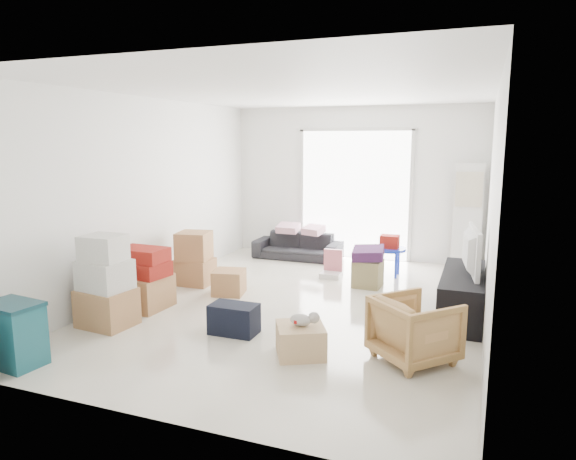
% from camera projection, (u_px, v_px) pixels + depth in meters
% --- Properties ---
extents(room_shell, '(4.98, 6.48, 3.18)m').
position_uv_depth(room_shell, '(298.00, 202.00, 6.42)').
color(room_shell, white).
rests_on(room_shell, ground).
extents(sliding_door, '(2.10, 0.04, 2.33)m').
position_uv_depth(sliding_door, '(354.00, 189.00, 9.18)').
color(sliding_door, white).
rests_on(sliding_door, room_shell).
extents(ac_tower, '(0.45, 0.30, 1.75)m').
position_uv_depth(ac_tower, '(468.00, 218.00, 8.26)').
color(ac_tower, silver).
rests_on(ac_tower, room_shell).
extents(tv_console, '(0.49, 1.62, 0.54)m').
position_uv_depth(tv_console, '(462.00, 295.00, 6.20)').
color(tv_console, black).
rests_on(tv_console, room_shell).
extents(television, '(0.67, 1.02, 0.13)m').
position_uv_depth(television, '(464.00, 268.00, 6.14)').
color(television, black).
rests_on(television, tv_console).
extents(sofa, '(1.57, 0.47, 0.61)m').
position_uv_depth(sofa, '(298.00, 242.00, 9.22)').
color(sofa, '#222327').
rests_on(sofa, room_shell).
extents(pillow_left, '(0.36, 0.29, 0.11)m').
position_uv_depth(pillow_left, '(288.00, 221.00, 9.24)').
color(pillow_left, '#C48F9D').
rests_on(pillow_left, sofa).
extents(pillow_right, '(0.39, 0.35, 0.11)m').
position_uv_depth(pillow_right, '(313.00, 223.00, 9.05)').
color(pillow_right, '#C48F9D').
rests_on(pillow_right, sofa).
extents(armchair, '(0.93, 0.93, 0.70)m').
position_uv_depth(armchair, '(415.00, 326.00, 4.93)').
color(armchair, tan).
rests_on(armchair, room_shell).
extents(storage_bins, '(0.57, 0.43, 0.62)m').
position_uv_depth(storage_bins, '(14.00, 334.00, 4.84)').
color(storage_bins, '#164F5A').
rests_on(storage_bins, room_shell).
extents(box_stack_a, '(0.62, 0.53, 1.06)m').
position_uv_depth(box_stack_a, '(106.00, 286.00, 5.84)').
color(box_stack_a, '#A66B4B').
rests_on(box_stack_a, room_shell).
extents(box_stack_b, '(0.68, 0.61, 0.78)m').
position_uv_depth(box_stack_b, '(143.00, 280.00, 6.49)').
color(box_stack_b, '#A66B4B').
rests_on(box_stack_b, room_shell).
extents(box_stack_c, '(0.53, 0.53, 0.78)m').
position_uv_depth(box_stack_c, '(194.00, 259.00, 7.57)').
color(box_stack_c, '#A66B4B').
rests_on(box_stack_c, room_shell).
extents(loose_box, '(0.49, 0.49, 0.34)m').
position_uv_depth(loose_box, '(229.00, 282.00, 7.11)').
color(loose_box, '#A66B4B').
rests_on(loose_box, room_shell).
extents(duffel_bag, '(0.52, 0.32, 0.33)m').
position_uv_depth(duffel_bag, '(234.00, 319.00, 5.66)').
color(duffel_bag, black).
rests_on(duffel_bag, room_shell).
extents(ottoman, '(0.41, 0.41, 0.39)m').
position_uv_depth(ottoman, '(368.00, 273.00, 7.47)').
color(ottoman, '#958856').
rests_on(ottoman, room_shell).
extents(blanket, '(0.48, 0.48, 0.14)m').
position_uv_depth(blanket, '(368.00, 256.00, 7.42)').
color(blanket, '#4B2255').
rests_on(blanket, ottoman).
extents(kids_table, '(0.52, 0.52, 0.65)m').
position_uv_depth(kids_table, '(389.00, 247.00, 8.03)').
color(kids_table, '#142BB5').
rests_on(kids_table, room_shell).
extents(toy_walker, '(0.32, 0.28, 0.43)m').
position_uv_depth(toy_walker, '(332.00, 269.00, 8.01)').
color(toy_walker, silver).
rests_on(toy_walker, room_shell).
extents(wood_crate, '(0.62, 0.62, 0.31)m').
position_uv_depth(wood_crate, '(301.00, 340.00, 5.09)').
color(wood_crate, tan).
rests_on(wood_crate, room_shell).
extents(plush_bunny, '(0.29, 0.17, 0.15)m').
position_uv_depth(plush_bunny, '(304.00, 319.00, 5.05)').
color(plush_bunny, '#B2ADA8').
rests_on(plush_bunny, wood_crate).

